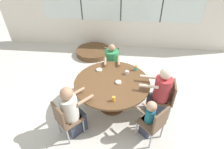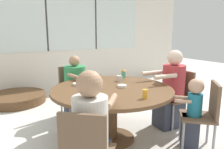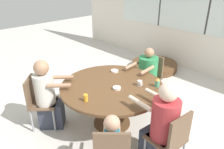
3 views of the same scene
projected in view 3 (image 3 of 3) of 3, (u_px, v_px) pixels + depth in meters
The scene contains 16 objects.
ground_plane at pixel (112, 123), 3.63m from camera, with size 16.00×16.00×0.00m, color beige.
wall_back_with_windows at pixel (209, 14), 4.90m from camera, with size 8.40×0.08×2.80m.
dining_table at pixel (112, 92), 3.37m from camera, with size 1.58×1.58×0.72m.
chair_for_woman_green_shirt at pixel (37, 99), 3.38m from camera, with size 0.56×0.56×0.85m.
chair_for_man_blue_shirt at pixel (151, 73), 4.21m from camera, with size 0.44×0.44×0.85m.
chair_for_man_teal_shirt at pixel (172, 137), 2.59m from camera, with size 0.44×0.44×0.85m.
person_woman_green_shirt at pixel (48, 97), 3.38m from camera, with size 0.59×0.61×1.13m.
person_man_blue_shirt at pixel (146, 78), 4.11m from camera, with size 0.42×0.69×1.05m.
person_man_teal_shirt at pixel (162, 128), 2.69m from camera, with size 0.65×0.39×1.17m.
person_toddler at pixel (112, 147), 2.52m from camera, with size 0.35×0.34×0.89m.
coffee_mug at pixel (140, 83), 3.29m from camera, with size 0.08×0.08×0.08m.
sippy_cup at pixel (157, 82), 3.26m from camera, with size 0.07×0.07×0.14m.
juice_glass at pixel (86, 98), 2.90m from camera, with size 0.06×0.06×0.10m.
bowl_white_shallow at pixel (117, 88), 3.21m from camera, with size 0.12×0.12×0.03m.
bowl_cereal at pixel (115, 71), 3.76m from camera, with size 0.13×0.13×0.03m.
folded_table_stack at pixel (154, 66), 5.61m from camera, with size 1.14×1.14×0.18m.
Camera 3 is at (2.13, -2.02, 2.28)m, focal length 35.00 mm.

